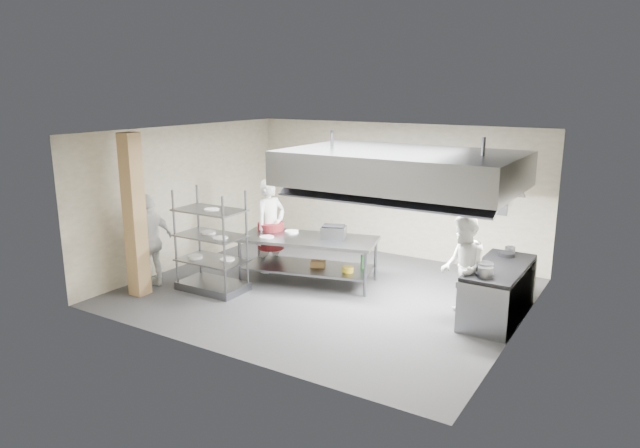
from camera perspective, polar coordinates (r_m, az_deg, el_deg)
The scene contains 23 objects.
floor at distance 10.86m, azimuth 0.52°, elevation -6.80°, with size 7.00×7.00×0.00m, color #2E2E30.
ceiling at distance 10.21m, azimuth 0.55°, elevation 9.20°, with size 7.00×7.00×0.00m, color silver.
wall_back at distance 13.04m, azimuth 7.36°, elevation 3.39°, with size 7.00×7.00×0.00m, color tan.
wall_left at distance 12.56m, azimuth -13.29°, elevation 2.75°, with size 6.00×6.00×0.00m, color tan.
wall_right at distance 9.18m, azimuth 19.60°, elevation -1.59°, with size 6.00×6.00×0.00m, color tan.
column at distance 10.87m, azimuth -18.05°, elevation 0.79°, with size 0.30×0.30×3.00m, color tan.
exhaust_hood at distance 10.04m, azimuth 8.14°, elevation 5.54°, with size 4.00×2.50×0.60m, color gray.
hood_strip_a at distance 10.47m, azimuth 3.56°, elevation 4.21°, with size 1.60×0.12×0.04m, color white.
hood_strip_b at distance 9.77m, azimuth 12.92°, elevation 3.21°, with size 1.60×0.12×0.04m, color white.
wall_shelf at distance 12.28m, azimuth 14.72°, elevation 2.42°, with size 1.50×0.28×0.04m, color gray.
island at distance 11.26m, azimuth -1.18°, elevation -3.60°, with size 2.67×1.11×0.91m, color gray, non-canonical shape.
island_worktop at distance 11.14m, azimuth -1.19°, elevation -1.51°, with size 2.67×1.11×0.06m, color gray.
island_undershelf at distance 11.31m, azimuth -1.18°, elevation -4.35°, with size 2.45×1.00×0.04m, color slate.
pass_rack at distance 10.87m, azimuth -10.85°, elevation -1.68°, with size 1.29×0.75×1.93m, color gray, non-canonical shape.
cooking_range at distance 10.05m, azimuth 17.39°, elevation -6.59°, with size 0.80×2.00×0.84m, color slate.
range_top at distance 9.91m, azimuth 17.57°, elevation -4.15°, with size 0.78×1.96×0.06m, color black.
chef_head at distance 11.83m, azimuth -4.95°, elevation -0.21°, with size 0.71×0.47×1.94m, color white.
chef_line at distance 9.59m, azimuth 14.10°, elevation -4.34°, with size 0.87×0.68×1.79m, color silver.
chef_plating at distance 11.33m, azimuth -16.62°, elevation -1.66°, with size 1.07×0.44×1.82m, color silver.
griddle at distance 11.08m, azimuth 1.36°, elevation -0.83°, with size 0.47×0.36×0.23m, color gray.
wicker_basket at distance 11.25m, azimuth -0.21°, elevation -4.00°, with size 0.28×0.20×0.12m, color brown.
stockpot at distance 9.37m, azimuth 16.13°, elevation -4.27°, with size 0.26×0.26×0.18m, color gray.
plate_stack at distance 10.97m, azimuth -10.77°, elevation -3.44°, with size 0.28×0.28×0.05m, color white.
Camera 1 is at (5.25, -8.72, 3.77)m, focal length 32.00 mm.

